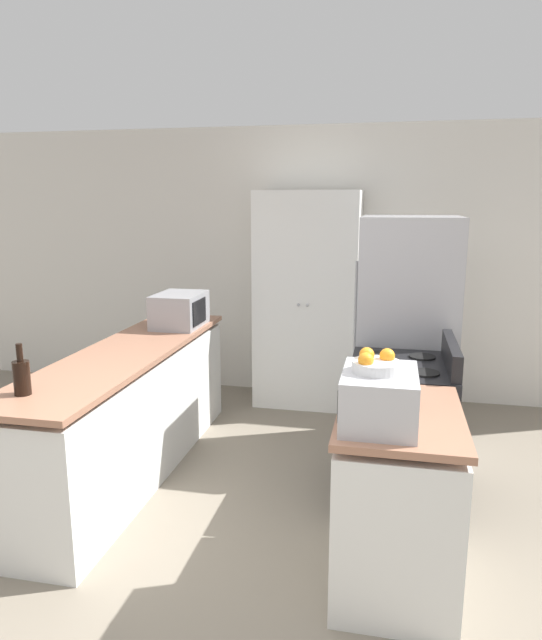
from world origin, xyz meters
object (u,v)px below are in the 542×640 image
Objects in this scene: pantry_cabinet at (307,300)px; microwave at (180,310)px; refrigerator at (406,336)px; wine_bottle at (22,376)px; fruit_bowl at (375,364)px; stove at (399,430)px; toaster_oven at (379,398)px.

microwave is (-0.91, -0.91, 0.04)m from pantry_cabinet.
wine_bottle is at bearing -138.48° from refrigerator.
fruit_bowl is (1.62, -1.77, 0.15)m from microwave.
stove is 3.81× the size of wine_bottle.
refrigerator is 8.15× the size of fruit_bowl.
refrigerator is at bearing 0.72° from microwave.
microwave is at bearing 132.76° from toaster_oven.
pantry_cabinet is 1.11× the size of refrigerator.
fruit_bowl is at bearing -98.09° from stove.
fruit_bowl is at bearing -95.76° from refrigerator.
pantry_cabinet is 1.29m from microwave.
refrigerator reaches higher than microwave.
refrigerator is at bearing -44.98° from pantry_cabinet.
stove is 2.00m from microwave.
pantry_cabinet is at bearing 117.17° from stove.
refrigerator is at bearing 87.37° from stove.
pantry_cabinet is 1.26m from refrigerator.
refrigerator is at bearing 84.24° from fruit_bowl.
wine_bottle is 0.62× the size of toaster_oven.
pantry_cabinet reaches higher than refrigerator.
wine_bottle is 1.85m from toaster_oven.
toaster_oven is at bearing -2.43° from fruit_bowl.
stove is 2.18× the size of microwave.
refrigerator is 6.46× the size of wine_bottle.
toaster_oven is (-0.12, -1.03, 0.57)m from stove.
pantry_cabinet is at bearing 67.15° from wine_bottle.
stove is 1.18m from toaster_oven.
stove is 2.35× the size of toaster_oven.
pantry_cabinet is 7.19× the size of wine_bottle.
pantry_cabinet reaches higher than microwave.
toaster_oven is at bearing -96.91° from stove.
microwave is 2.42m from toaster_oven.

